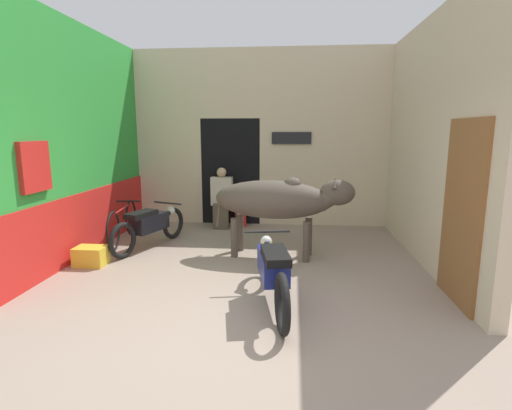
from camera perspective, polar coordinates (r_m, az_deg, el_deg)
ground_plane at (r=4.31m, az=-4.64°, el=-16.52°), size 30.00×30.00×0.00m
wall_left_shopfront at (r=6.91m, az=-24.24°, el=7.81°), size 0.25×4.51×3.60m
wall_back_with_doorway at (r=8.60m, az=-0.83°, el=7.79°), size 5.22×0.93×3.60m
wall_right_with_door at (r=6.32m, az=24.09°, el=7.96°), size 0.22×4.51×3.60m
cow at (r=6.18m, az=3.28°, el=0.72°), size 2.21×0.87×1.28m
motorcycle_near at (r=4.58m, az=2.41°, el=-9.14°), size 0.61×1.96×0.74m
motorcycle_far at (r=6.98m, az=-14.96°, el=-2.76°), size 0.80×1.79×0.70m
bicycle at (r=7.48m, az=-18.49°, el=-2.49°), size 0.44×1.75×0.68m
shopkeeper_seated at (r=8.12m, az=-4.94°, el=1.13°), size 0.43×0.33×1.23m
plastic_stool at (r=8.31m, az=-2.22°, el=-1.51°), size 0.34×0.34×0.42m
crate at (r=6.42m, az=-22.54°, el=-6.76°), size 0.44×0.32×0.28m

